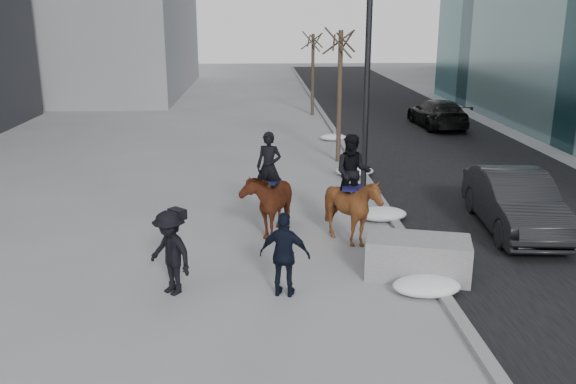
{
  "coord_description": "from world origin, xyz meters",
  "views": [
    {
      "loc": [
        -0.67,
        -12.41,
        5.48
      ],
      "look_at": [
        0.0,
        1.2,
        1.5
      ],
      "focal_mm": 38.0,
      "sensor_mm": 36.0,
      "label": 1
    }
  ],
  "objects_px": {
    "planter": "(418,257)",
    "car_near": "(515,202)",
    "mounted_left": "(269,197)",
    "mounted_right": "(353,201)"
  },
  "relations": [
    {
      "from": "car_near",
      "to": "planter",
      "type": "bearing_deg",
      "value": -134.89
    },
    {
      "from": "mounted_left",
      "to": "mounted_right",
      "type": "bearing_deg",
      "value": -23.02
    },
    {
      "from": "mounted_left",
      "to": "car_near",
      "type": "bearing_deg",
      "value": -0.92
    },
    {
      "from": "mounted_right",
      "to": "mounted_left",
      "type": "bearing_deg",
      "value": 156.98
    },
    {
      "from": "planter",
      "to": "mounted_left",
      "type": "relative_size",
      "value": 0.83
    },
    {
      "from": "planter",
      "to": "mounted_left",
      "type": "bearing_deg",
      "value": 137.23
    },
    {
      "from": "mounted_left",
      "to": "planter",
      "type": "bearing_deg",
      "value": -42.77
    },
    {
      "from": "car_near",
      "to": "mounted_left",
      "type": "bearing_deg",
      "value": -176.35
    },
    {
      "from": "planter",
      "to": "car_near",
      "type": "bearing_deg",
      "value": 40.55
    },
    {
      "from": "planter",
      "to": "car_near",
      "type": "relative_size",
      "value": 0.46
    }
  ]
}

